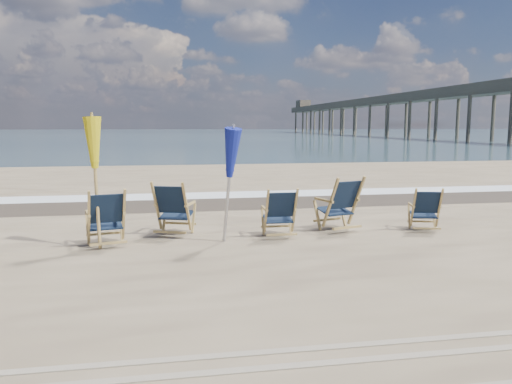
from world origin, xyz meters
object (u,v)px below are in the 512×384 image
beach_chair_1 (187,209)px  umbrella_blue (228,157)px  beach_chair_0 (124,217)px  fishing_pier (403,110)px  beach_chair_4 (439,210)px  beach_chair_3 (356,203)px  beach_chair_2 (295,213)px  umbrella_yellow (95,150)px

beach_chair_1 → umbrella_blue: umbrella_blue is taller
beach_chair_0 → umbrella_blue: size_ratio=0.50×
beach_chair_1 → fishing_pier: size_ratio=0.01×
beach_chair_4 → beach_chair_3: bearing=-0.1°
fishing_pier → beach_chair_3: bearing=-116.7°
beach_chair_3 → umbrella_blue: (-2.63, -0.64, 0.97)m
beach_chair_2 → beach_chair_0: bearing=2.5°
umbrella_blue → fishing_pier: 81.59m
beach_chair_3 → beach_chair_4: 1.61m
umbrella_yellow → beach_chair_4: bearing=2.0°
umbrella_yellow → umbrella_blue: bearing=0.3°
beach_chair_4 → beach_chair_1: bearing=10.4°
beach_chair_3 → beach_chair_1: bearing=-16.9°
beach_chair_0 → beach_chair_1: bearing=-167.3°
beach_chair_0 → beach_chair_1: size_ratio=0.97×
beach_chair_1 → umbrella_blue: size_ratio=0.52×
beach_chair_2 → beach_chair_4: beach_chair_2 is taller
beach_chair_4 → umbrella_blue: 4.32m
umbrella_blue → beach_chair_0: bearing=176.5°
beach_chair_2 → umbrella_yellow: 3.69m
beach_chair_4 → umbrella_blue: bearing=18.4°
umbrella_yellow → fishing_pier: size_ratio=0.02×
beach_chair_3 → umbrella_yellow: (-4.85, -0.66, 1.12)m
beach_chair_0 → fishing_pier: 82.40m
beach_chair_0 → beach_chair_1: 1.22m
beach_chair_2 → umbrella_blue: umbrella_blue is taller
beach_chair_2 → fishing_pier: 80.86m
umbrella_yellow → umbrella_blue: (2.22, 0.01, -0.15)m
beach_chair_0 → beach_chair_1: beach_chair_1 is taller
beach_chair_4 → beach_chair_2: bearing=15.5°
umbrella_yellow → fishing_pier: bearing=60.5°
beach_chair_4 → umbrella_blue: size_ratio=0.43×
fishing_pier → beach_chair_1: bearing=-118.8°
beach_chair_2 → umbrella_blue: (-1.26, -0.21, 1.05)m
beach_chair_3 → umbrella_blue: size_ratio=0.54×
beach_chair_0 → fishing_pier: (40.30, 71.76, 4.14)m
fishing_pier → beach_chair_0: bearing=-119.3°
beach_chair_2 → umbrella_yellow: (-3.48, -0.22, 1.20)m
beach_chair_4 → fishing_pier: fishing_pier is taller
beach_chair_1 → umbrella_yellow: size_ratio=0.48×
beach_chair_1 → beach_chair_3: (3.33, -0.00, 0.03)m
beach_chair_0 → beach_chair_4: bearing=167.6°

